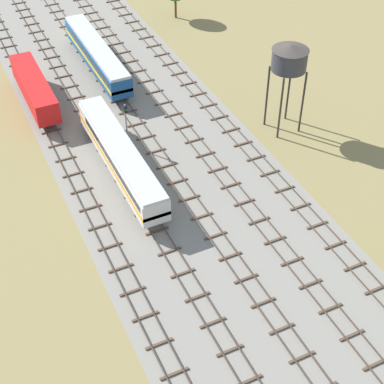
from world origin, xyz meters
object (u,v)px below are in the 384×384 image
object	(u,v)px
water_tower	(290,59)
signal_post_mid	(126,121)
diesel_railcar_left_nearest	(121,156)
freight_boxcar_far_left_near	(34,88)
diesel_railcar_centre_left_mid	(97,54)

from	to	relation	value
water_tower	signal_post_mid	size ratio (longest dim) A/B	1.93
diesel_railcar_left_nearest	water_tower	world-z (taller)	water_tower
freight_boxcar_far_left_near	diesel_railcar_centre_left_mid	size ratio (longest dim) A/B	0.68
diesel_railcar_left_nearest	freight_boxcar_far_left_near	world-z (taller)	diesel_railcar_left_nearest
diesel_railcar_centre_left_mid	signal_post_mid	world-z (taller)	signal_post_mid
freight_boxcar_far_left_near	water_tower	bearing A→B (deg)	-34.90
diesel_railcar_centre_left_mid	signal_post_mid	size ratio (longest dim) A/B	3.67
freight_boxcar_far_left_near	signal_post_mid	bearing A→B (deg)	-61.14
diesel_railcar_left_nearest	water_tower	size ratio (longest dim) A/B	1.90
diesel_railcar_left_nearest	diesel_railcar_centre_left_mid	world-z (taller)	same
diesel_railcar_left_nearest	diesel_railcar_centre_left_mid	xyz separation A→B (m)	(4.86, 22.70, 0.00)
diesel_railcar_centre_left_mid	freight_boxcar_far_left_near	bearing A→B (deg)	-153.55
diesel_railcar_centre_left_mid	water_tower	distance (m)	28.10
diesel_railcar_left_nearest	diesel_railcar_centre_left_mid	size ratio (longest dim) A/B	1.00
diesel_railcar_centre_left_mid	diesel_railcar_left_nearest	bearing A→B (deg)	-102.10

